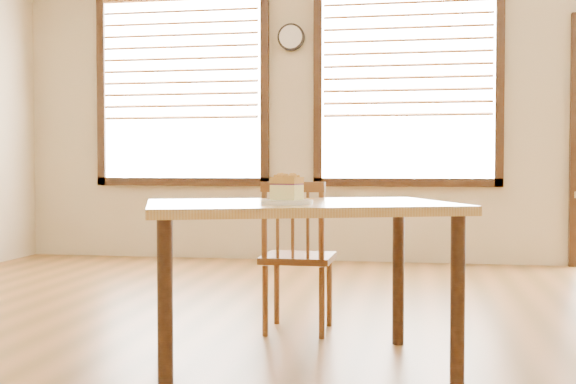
{
  "coord_description": "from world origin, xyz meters",
  "views": [
    {
      "loc": [
        0.36,
        -2.9,
        0.91
      ],
      "look_at": [
        -0.16,
        0.12,
        0.8
      ],
      "focal_mm": 45.0,
      "sensor_mm": 36.0,
      "label": 1
    }
  ],
  "objects_px": {
    "cafe_table_main": "(299,222)",
    "cake_slice": "(287,187)",
    "cafe_chair_main": "(297,255)",
    "plate": "(287,202)",
    "wall_clock": "(291,37)"
  },
  "relations": [
    {
      "from": "cafe_chair_main",
      "to": "plate",
      "type": "height_order",
      "value": "cafe_chair_main"
    },
    {
      "from": "wall_clock",
      "to": "cafe_table_main",
      "type": "distance_m",
      "value": 4.05
    },
    {
      "from": "cafe_table_main",
      "to": "cafe_chair_main",
      "type": "bearing_deg",
      "value": 79.64
    },
    {
      "from": "cafe_table_main",
      "to": "plate",
      "type": "height_order",
      "value": "plate"
    },
    {
      "from": "wall_clock",
      "to": "cafe_chair_main",
      "type": "height_order",
      "value": "wall_clock"
    },
    {
      "from": "cake_slice",
      "to": "cafe_chair_main",
      "type": "bearing_deg",
      "value": 114.45
    },
    {
      "from": "cafe_table_main",
      "to": "plate",
      "type": "distance_m",
      "value": 0.19
    },
    {
      "from": "cafe_table_main",
      "to": "plate",
      "type": "relative_size",
      "value": 7.02
    },
    {
      "from": "cafe_table_main",
      "to": "cake_slice",
      "type": "bearing_deg",
      "value": -119.19
    },
    {
      "from": "plate",
      "to": "wall_clock",
      "type": "bearing_deg",
      "value": 99.39
    },
    {
      "from": "wall_clock",
      "to": "cafe_chair_main",
      "type": "distance_m",
      "value": 3.49
    },
    {
      "from": "plate",
      "to": "cafe_chair_main",
      "type": "bearing_deg",
      "value": 96.32
    },
    {
      "from": "wall_clock",
      "to": "plate",
      "type": "xyz_separation_m",
      "value": [
        0.64,
        -3.87,
        -1.39
      ]
    },
    {
      "from": "plate",
      "to": "cake_slice",
      "type": "relative_size",
      "value": 1.57
    },
    {
      "from": "cafe_table_main",
      "to": "cake_slice",
      "type": "relative_size",
      "value": 10.99
    }
  ]
}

